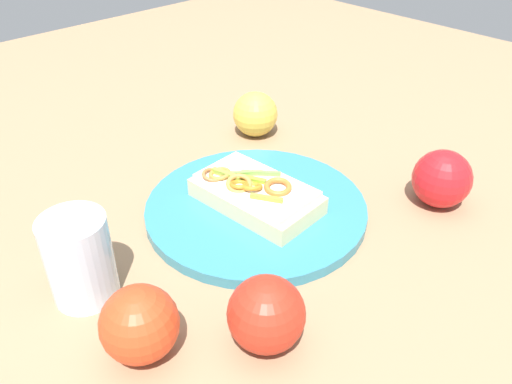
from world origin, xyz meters
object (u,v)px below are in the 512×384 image
at_px(sandwich, 255,193).
at_px(plate, 256,208).
at_px(apple_1, 442,179).
at_px(drinking_glass, 80,259).
at_px(apple_2, 266,314).
at_px(apple_3, 140,324).
at_px(apple_0, 255,114).

bearing_deg(sandwich, plate, -129.78).
height_order(plate, apple_1, apple_1).
bearing_deg(sandwich, drinking_glass, 81.30).
relative_size(apple_2, apple_3, 1.01).
bearing_deg(apple_1, apple_0, 97.19).
relative_size(apple_0, apple_3, 0.98).
distance_m(plate, drinking_glass, 0.25).
distance_m(sandwich, apple_2, 0.23).
xyz_separation_m(sandwich, apple_0, (0.16, 0.17, 0.01)).
height_order(plate, sandwich, sandwich).
relative_size(plate, apple_1, 3.72).
height_order(apple_2, drinking_glass, drinking_glass).
bearing_deg(sandwich, apple_1, -132.48).
distance_m(sandwich, apple_0, 0.24).
bearing_deg(drinking_glass, apple_0, 20.04).
bearing_deg(apple_3, plate, 20.55).
bearing_deg(apple_0, sandwich, -133.79).
relative_size(sandwich, apple_3, 2.25).
xyz_separation_m(apple_1, apple_3, (-0.45, 0.07, -0.00)).
xyz_separation_m(apple_0, apple_2, (-0.31, -0.34, 0.00)).
bearing_deg(apple_0, apple_3, -147.23).
bearing_deg(apple_0, apple_1, -82.81).
bearing_deg(plate, drinking_glass, 175.12).
xyz_separation_m(apple_0, drinking_glass, (-0.41, -0.15, 0.01)).
height_order(sandwich, drinking_glass, drinking_glass).
xyz_separation_m(apple_2, apple_3, (-0.10, 0.08, -0.00)).
relative_size(plate, drinking_glass, 2.92).
height_order(apple_1, apple_3, apple_1).
xyz_separation_m(apple_2, drinking_glass, (-0.10, 0.19, 0.01)).
relative_size(sandwich, apple_1, 2.18).
bearing_deg(drinking_glass, apple_3, -89.53).
xyz_separation_m(plate, apple_1, (0.21, -0.16, 0.03)).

